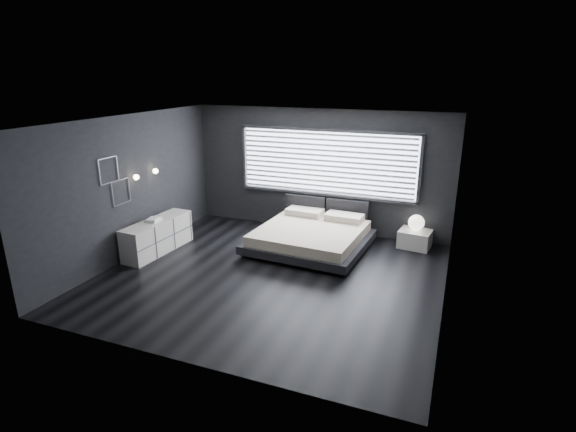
% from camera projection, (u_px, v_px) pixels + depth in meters
% --- Properties ---
extents(room, '(6.04, 6.00, 2.80)m').
position_uv_depth(room, '(270.00, 203.00, 7.79)').
color(room, black).
rests_on(room, ground).
extents(window, '(4.14, 0.09, 1.52)m').
position_uv_depth(window, '(326.00, 163.00, 10.05)').
color(window, white).
rests_on(window, ground).
extents(headboard, '(1.96, 0.16, 0.52)m').
position_uv_depth(headboard, '(326.00, 208.00, 10.30)').
color(headboard, black).
rests_on(headboard, ground).
extents(sconce_near, '(0.18, 0.11, 0.11)m').
position_uv_depth(sconce_near, '(136.00, 177.00, 8.78)').
color(sconce_near, silver).
rests_on(sconce_near, ground).
extents(sconce_far, '(0.18, 0.11, 0.11)m').
position_uv_depth(sconce_far, '(155.00, 171.00, 9.31)').
color(sconce_far, silver).
rests_on(sconce_far, ground).
extents(wall_art_upper, '(0.01, 0.48, 0.48)m').
position_uv_depth(wall_art_upper, '(109.00, 170.00, 8.20)').
color(wall_art_upper, '#47474C').
rests_on(wall_art_upper, ground).
extents(wall_art_lower, '(0.01, 0.48, 0.48)m').
position_uv_depth(wall_art_lower, '(121.00, 192.00, 8.57)').
color(wall_art_lower, '#47474C').
rests_on(wall_art_lower, ground).
extents(bed, '(2.43, 2.33, 0.59)m').
position_uv_depth(bed, '(311.00, 236.00, 9.43)').
color(bed, black).
rests_on(bed, ground).
extents(nightstand, '(0.70, 0.61, 0.37)m').
position_uv_depth(nightstand, '(415.00, 239.00, 9.52)').
color(nightstand, silver).
rests_on(nightstand, ground).
extents(orb_lamp, '(0.33, 0.33, 0.33)m').
position_uv_depth(orb_lamp, '(416.00, 223.00, 9.44)').
color(orb_lamp, white).
rests_on(orb_lamp, nightstand).
extents(dresser, '(0.58, 1.72, 0.68)m').
position_uv_depth(dresser, '(158.00, 236.00, 9.25)').
color(dresser, silver).
rests_on(dresser, ground).
extents(book_stack, '(0.27, 0.34, 0.06)m').
position_uv_depth(book_stack, '(153.00, 220.00, 9.10)').
color(book_stack, silver).
rests_on(book_stack, dresser).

